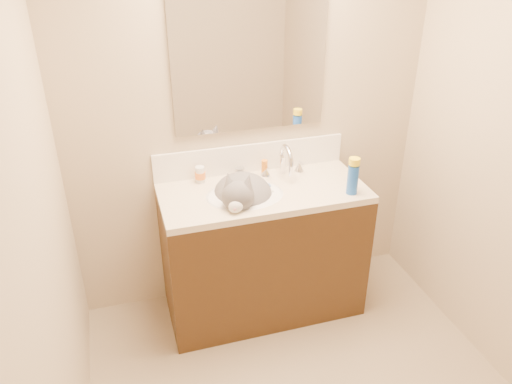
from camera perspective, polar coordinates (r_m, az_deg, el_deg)
room_shell at (r=1.81m, az=10.36°, el=4.01°), size 2.24×2.54×2.52m
vanity_cabinet at (r=3.13m, az=0.79°, el=-7.05°), size 1.20×0.55×0.82m
counter_slab at (r=2.90m, az=0.85°, el=-0.09°), size 1.20×0.55×0.04m
basin at (r=2.87m, az=-1.26°, el=-1.57°), size 0.45×0.36×0.14m
faucet at (r=3.02m, az=3.34°, el=3.32°), size 0.28×0.20×0.21m
cat at (r=2.85m, az=-1.55°, el=-0.46°), size 0.47×0.52×0.35m
backsplash at (r=3.08m, az=-0.61°, el=3.93°), size 1.20×0.02×0.18m
mirror at (r=2.89m, az=-0.67°, el=14.67°), size 0.90×0.02×0.80m
pill_bottle at (r=2.98m, az=-6.40°, el=1.99°), size 0.06×0.06×0.10m
pill_label at (r=2.98m, az=-6.39°, el=1.92°), size 0.08×0.08×0.04m
silver_jar at (r=3.02m, az=-1.87°, el=2.22°), size 0.07×0.07×0.07m
amber_bottle at (r=3.05m, az=0.97°, el=2.82°), size 0.05×0.05×0.10m
toothbrush at (r=2.92m, az=1.47°, el=0.64°), size 0.02×0.13×0.01m
toothbrush_head at (r=2.92m, az=1.47°, el=0.70°), size 0.02×0.03×0.02m
spray_can at (r=2.87m, az=10.98°, el=1.40°), size 0.08×0.08×0.17m
spray_cap at (r=2.82m, az=11.19°, el=3.45°), size 0.08×0.08×0.04m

